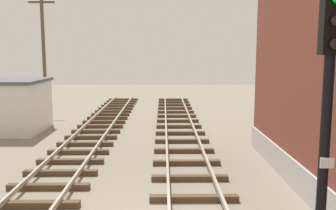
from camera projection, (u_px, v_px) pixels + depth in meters
signal_mast at (328, 103)px, 6.36m from camera, size 0.36×0.40×5.20m
control_hut at (15, 105)px, 19.57m from camera, size 3.00×3.80×2.76m
utility_pole_far at (44, 52)px, 26.14m from camera, size 1.80×0.24×8.01m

